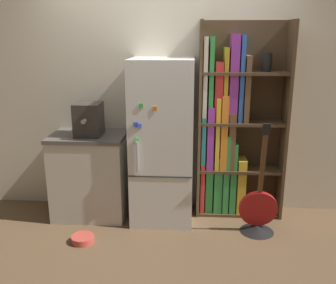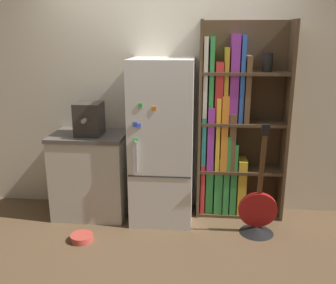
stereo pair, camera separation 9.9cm
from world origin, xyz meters
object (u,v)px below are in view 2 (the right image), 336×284
at_px(refrigerator, 162,142).
at_px(bookshelf, 231,131).
at_px(guitar, 257,217).
at_px(pet_bowl, 82,237).
at_px(espresso_machine, 89,119).

distance_m(refrigerator, bookshelf, 0.73).
xyz_separation_m(refrigerator, bookshelf, (0.71, 0.17, 0.09)).
bearing_deg(bookshelf, refrigerator, -166.19).
distance_m(bookshelf, guitar, 0.91).
height_order(refrigerator, pet_bowl, refrigerator).
relative_size(bookshelf, espresso_machine, 5.94).
bearing_deg(refrigerator, guitar, -15.80).
relative_size(refrigerator, pet_bowl, 7.76).
bearing_deg(bookshelf, espresso_machine, -172.59).
distance_m(espresso_machine, guitar, 1.94).
relative_size(refrigerator, bookshelf, 0.82).
distance_m(bookshelf, espresso_machine, 1.47).
bearing_deg(refrigerator, pet_bowl, -141.50).
relative_size(guitar, pet_bowl, 5.25).
height_order(refrigerator, espresso_machine, refrigerator).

